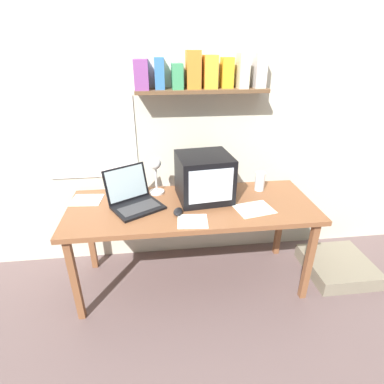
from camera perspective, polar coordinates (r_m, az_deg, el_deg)
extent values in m
plane|color=#695453|center=(2.54, 0.00, -16.44)|extent=(12.00, 12.00, 0.00)
cube|color=beige|center=(2.36, -1.35, 15.91)|extent=(5.60, 0.06, 2.60)
cube|color=white|center=(2.41, -18.84, 9.59)|extent=(0.68, 0.01, 0.62)
cube|color=brown|center=(2.23, 1.93, 18.75)|extent=(0.94, 0.18, 0.02)
cube|color=#86438C|center=(2.21, -9.62, 21.21)|extent=(0.09, 0.16, 0.19)
cube|color=#3470B7|center=(2.22, -6.25, 21.56)|extent=(0.07, 0.13, 0.20)
cube|color=#3C935C|center=(2.22, -2.83, 21.19)|extent=(0.08, 0.15, 0.17)
cube|color=orange|center=(2.23, 0.24, 22.28)|extent=(0.10, 0.14, 0.25)
cube|color=gold|center=(2.25, 3.46, 21.88)|extent=(0.09, 0.14, 0.22)
cube|color=gold|center=(2.29, 6.65, 21.65)|extent=(0.08, 0.11, 0.20)
cube|color=beige|center=(2.30, 9.58, 21.85)|extent=(0.07, 0.15, 0.23)
cube|color=beige|center=(2.34, 12.69, 21.68)|extent=(0.08, 0.14, 0.23)
cube|color=brown|center=(2.14, 0.00, -2.83)|extent=(1.74, 0.67, 0.03)
cube|color=brown|center=(2.19, -21.44, -15.40)|extent=(0.04, 0.05, 0.67)
cube|color=brown|center=(2.34, 21.36, -12.22)|extent=(0.04, 0.05, 0.67)
cube|color=brown|center=(2.61, -18.85, -7.58)|extent=(0.04, 0.05, 0.67)
cube|color=brown|center=(2.74, 16.40, -5.43)|extent=(0.04, 0.05, 0.67)
cube|color=black|center=(2.16, 2.30, 2.87)|extent=(0.41, 0.39, 0.33)
cube|color=silver|center=(2.00, 3.65, 1.09)|extent=(0.30, 0.04, 0.24)
cube|color=black|center=(2.11, -10.25, -2.94)|extent=(0.40, 0.37, 0.02)
cube|color=#38383A|center=(2.09, -10.03, -2.90)|extent=(0.30, 0.25, 0.00)
cube|color=black|center=(2.17, -12.40, 1.62)|extent=(0.31, 0.22, 0.24)
cube|color=silver|center=(2.17, -12.40, 1.62)|extent=(0.28, 0.20, 0.22)
cylinder|color=white|center=(2.31, -6.70, 0.03)|extent=(0.11, 0.11, 0.01)
cylinder|color=white|center=(2.26, -6.87, 2.97)|extent=(0.02, 0.02, 0.24)
sphere|color=white|center=(2.17, -7.04, 5.41)|extent=(0.08, 0.08, 0.08)
cylinder|color=white|center=(2.37, 12.80, 2.01)|extent=(0.07, 0.07, 0.15)
cylinder|color=#4CC656|center=(2.38, 12.76, 1.56)|extent=(0.07, 0.07, 0.11)
ellipsoid|color=black|center=(2.01, -2.68, -3.75)|extent=(0.08, 0.12, 0.03)
cube|color=white|center=(2.11, 11.75, -3.19)|extent=(0.28, 0.24, 0.00)
cube|color=white|center=(2.32, -19.42, -1.43)|extent=(0.23, 0.20, 0.00)
cube|color=white|center=(1.93, 0.10, -5.59)|extent=(0.21, 0.19, 0.00)
cube|color=gray|center=(2.85, 25.97, -12.56)|extent=(0.51, 0.51, 0.12)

